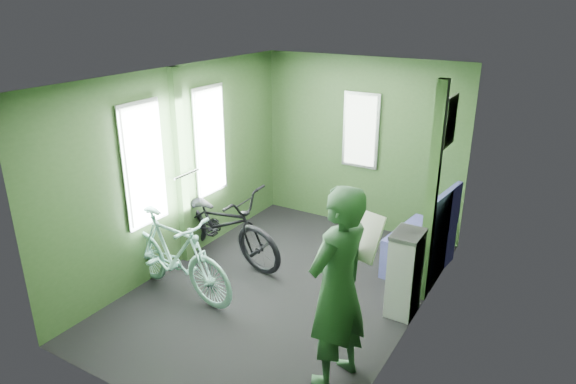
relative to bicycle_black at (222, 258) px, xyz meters
name	(u,v)px	position (x,y,z in m)	size (l,w,h in m)	color
room	(282,162)	(0.97, -0.18, 1.44)	(4.00, 4.02, 2.31)	black
bicycle_black	(222,258)	(0.00, 0.00, 0.00)	(0.65, 1.85, 0.97)	black
bicycle_mint	(178,293)	(0.08, -0.88, 0.00)	(0.45, 1.59, 0.95)	#8CCEC5
passenger	(337,288)	(2.10, -1.20, 0.86)	(0.56, 0.77, 1.72)	#2E5436
waste_box	(405,273)	(2.27, 0.02, 0.44)	(0.26, 0.37, 0.89)	gray
bench_seat	(421,246)	(2.16, 0.97, 0.29)	(0.62, 0.99, 1.00)	navy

